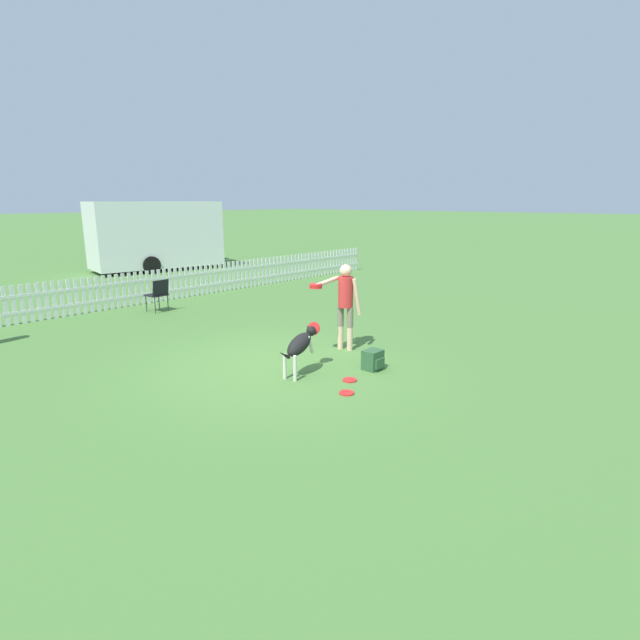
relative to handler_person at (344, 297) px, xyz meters
The scene contains 9 objects.
ground_plane 1.78m from the handler_person, 167.40° to the left, with size 240.00×240.00×0.00m, color #4C7A38.
handler_person is the anchor object (origin of this frame).
leaping_dog 1.64m from the handler_person, 167.05° to the right, with size 1.11×0.43×0.79m.
frisbee_near_handler 1.95m from the handler_person, 136.91° to the right, with size 0.22×0.22×0.02m.
frisbee_near_dog 2.43m from the handler_person, 139.05° to the right, with size 0.22×0.22×0.02m.
backpack_on_grass 1.48m from the handler_person, 116.16° to the right, with size 0.31×0.30×0.33m.
picket_fence 6.98m from the handler_person, 101.83° to the left, with size 21.02×0.04×0.91m.
folding_chair_center 5.68m from the handler_person, 95.96° to the left, with size 0.49×0.50×0.83m.
equipment_trailer 13.36m from the handler_person, 74.43° to the left, with size 5.89×2.85×2.73m.
Camera 1 is at (-5.58, -6.11, 2.76)m, focal length 28.00 mm.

